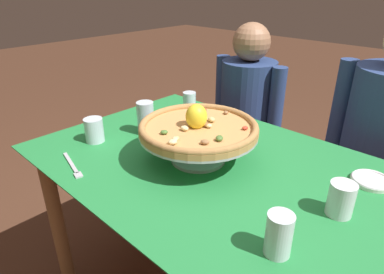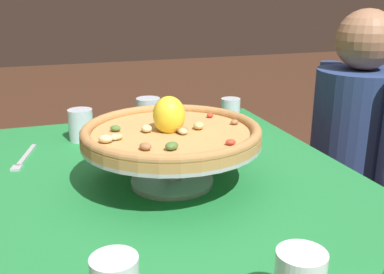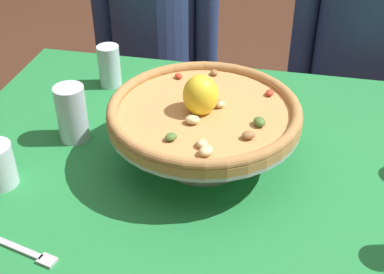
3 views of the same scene
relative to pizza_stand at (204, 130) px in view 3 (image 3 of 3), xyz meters
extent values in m
cylinder|color=olive|center=(-0.52, 0.38, -0.47)|extent=(0.06, 0.06, 0.72)
cube|color=olive|center=(0.05, 0.02, -0.09)|extent=(1.25, 0.84, 0.02)
cube|color=#237F3D|center=(0.05, 0.02, -0.08)|extent=(1.29, 0.88, 0.00)
cylinder|color=#B7B7C1|center=(0.00, 0.00, -0.07)|extent=(0.19, 0.19, 0.01)
cylinder|color=#B7B7C1|center=(0.00, 0.00, -0.02)|extent=(0.04, 0.04, 0.09)
cylinder|color=#B7B7C1|center=(0.00, 0.00, 0.03)|extent=(0.41, 0.41, 0.01)
cylinder|color=tan|center=(0.00, 0.00, 0.04)|extent=(0.41, 0.41, 0.02)
torus|color=#AF7D47|center=(0.00, 0.00, 0.05)|extent=(0.41, 0.41, 0.02)
ellipsoid|color=#4C7533|center=(-0.04, -0.12, 0.06)|extent=(0.03, 0.03, 0.01)
ellipsoid|color=#996B42|center=(0.02, 0.02, 0.06)|extent=(0.04, 0.04, 0.02)
ellipsoid|color=#996B42|center=(0.00, 0.00, 0.06)|extent=(0.02, 0.03, 0.01)
ellipsoid|color=#C63D28|center=(-0.08, 0.13, 0.06)|extent=(0.03, 0.03, 0.01)
ellipsoid|color=#996B42|center=(-0.01, 0.16, 0.06)|extent=(0.02, 0.03, 0.01)
ellipsoid|color=tan|center=(0.02, -0.13, 0.06)|extent=(0.03, 0.03, 0.01)
ellipsoid|color=beige|center=(0.02, -0.13, 0.06)|extent=(0.03, 0.03, 0.01)
ellipsoid|color=#996B42|center=(0.10, -0.08, 0.06)|extent=(0.03, 0.03, 0.01)
ellipsoid|color=beige|center=(0.03, -0.15, 0.06)|extent=(0.03, 0.04, 0.02)
ellipsoid|color=beige|center=(0.03, 0.02, 0.06)|extent=(0.03, 0.02, 0.01)
ellipsoid|color=#C63D28|center=(0.13, 0.09, 0.06)|extent=(0.02, 0.02, 0.01)
ellipsoid|color=#4C7533|center=(0.12, -0.03, 0.06)|extent=(0.03, 0.04, 0.02)
ellipsoid|color=beige|center=(-0.01, -0.05, 0.06)|extent=(0.03, 0.02, 0.02)
ellipsoid|color=tan|center=(0.00, 0.06, 0.06)|extent=(0.04, 0.03, 0.02)
ellipsoid|color=yellow|center=(-0.01, 0.00, 0.09)|extent=(0.09, 0.09, 0.09)
cylinder|color=silver|center=(-0.31, 0.02, -0.01)|extent=(0.07, 0.07, 0.14)
cylinder|color=silver|center=(-0.31, 0.02, -0.05)|extent=(0.06, 0.06, 0.05)
cylinder|color=silver|center=(-0.32, 0.28, -0.02)|extent=(0.06, 0.06, 0.11)
cylinder|color=silver|center=(-0.32, 0.28, -0.04)|extent=(0.05, 0.05, 0.08)
cube|color=#B7B7C1|center=(-0.31, -0.33, -0.08)|extent=(0.16, 0.05, 0.01)
cube|color=#B7B7C1|center=(-0.21, -0.35, -0.08)|extent=(0.04, 0.03, 0.01)
cube|color=navy|center=(-0.33, 0.78, -0.61)|extent=(0.29, 0.33, 0.43)
cylinder|color=navy|center=(-0.33, 0.78, -0.15)|extent=(0.32, 0.32, 0.49)
cylinder|color=navy|center=(-0.52, 0.79, -0.11)|extent=(0.08, 0.08, 0.42)
cylinder|color=navy|center=(-0.14, 0.77, -0.11)|extent=(0.08, 0.08, 0.42)
cube|color=navy|center=(0.42, 0.76, -0.61)|extent=(0.29, 0.33, 0.43)
cylinder|color=navy|center=(0.42, 0.76, -0.11)|extent=(0.38, 0.38, 0.59)
cylinder|color=navy|center=(0.20, 0.77, -0.06)|extent=(0.08, 0.08, 0.50)
camera|label=1|loc=(0.71, -0.78, 0.51)|focal=31.29mm
camera|label=2|loc=(0.94, -0.26, 0.35)|focal=41.88mm
camera|label=3|loc=(0.17, -0.91, 0.63)|focal=48.67mm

